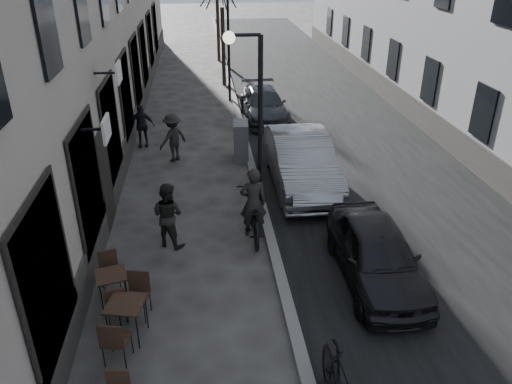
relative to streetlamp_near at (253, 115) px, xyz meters
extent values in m
cube|color=black|center=(4.02, 10.00, -3.16)|extent=(7.30, 60.00, 0.00)
cube|color=slate|center=(0.37, 10.00, -3.10)|extent=(0.25, 60.00, 0.12)
cylinder|color=black|center=(0.17, 0.00, -0.66)|extent=(0.12, 0.12, 5.00)
cylinder|color=black|center=(-0.18, 0.00, 1.84)|extent=(0.70, 0.08, 0.08)
sphere|color=#FFF2CC|center=(-0.53, 0.00, 1.79)|extent=(0.28, 0.28, 0.28)
cylinder|color=black|center=(0.17, 12.00, -0.66)|extent=(0.12, 0.12, 5.00)
cylinder|color=black|center=(0.07, 15.00, -1.21)|extent=(0.20, 0.20, 3.90)
cylinder|color=black|center=(0.07, 21.00, -1.21)|extent=(0.20, 0.20, 3.90)
cube|color=black|center=(-2.81, -3.71, -2.36)|extent=(0.80, 0.80, 0.04)
cylinder|color=black|center=(-3.14, -3.92, -2.77)|extent=(0.03, 0.03, 0.78)
cylinder|color=black|center=(-2.59, -4.04, -2.77)|extent=(0.03, 0.03, 0.78)
cylinder|color=black|center=(-3.02, -3.37, -2.77)|extent=(0.03, 0.03, 0.78)
cylinder|color=black|center=(-2.47, -3.49, -2.77)|extent=(0.03, 0.03, 0.78)
cube|color=black|center=(-3.23, -2.65, -2.44)|extent=(0.74, 0.74, 0.04)
cylinder|color=black|center=(-3.41, -2.95, -2.81)|extent=(0.02, 0.02, 0.70)
cylinder|color=black|center=(-2.92, -2.83, -2.81)|extent=(0.02, 0.02, 0.70)
cylinder|color=black|center=(-3.54, -2.46, -2.81)|extent=(0.02, 0.02, 0.70)
cylinder|color=black|center=(-3.05, -2.34, -2.81)|extent=(0.02, 0.02, 0.70)
cube|color=#5D5D60|center=(0.08, 4.77, -2.48)|extent=(0.56, 0.94, 1.36)
imported|color=black|center=(-0.03, -0.22, -2.59)|extent=(0.80, 2.19, 1.15)
imported|color=black|center=(-0.03, -0.22, -2.22)|extent=(0.69, 0.46, 1.87)
imported|color=black|center=(-2.16, -0.45, -2.32)|extent=(1.03, 0.97, 1.69)
imported|color=black|center=(-2.23, 4.98, -2.33)|extent=(1.22, 1.16, 1.66)
imported|color=black|center=(-3.43, 6.47, -2.36)|extent=(0.95, 0.42, 1.59)
imported|color=black|center=(2.47, -2.43, -2.48)|extent=(1.67, 3.99, 1.35)
imported|color=gray|center=(1.74, 2.54, -2.34)|extent=(1.74, 4.98, 1.64)
imported|color=#32353B|center=(1.44, 9.17, -2.54)|extent=(1.84, 4.34, 1.25)
camera|label=1|loc=(-1.21, -11.28, 3.69)|focal=35.00mm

